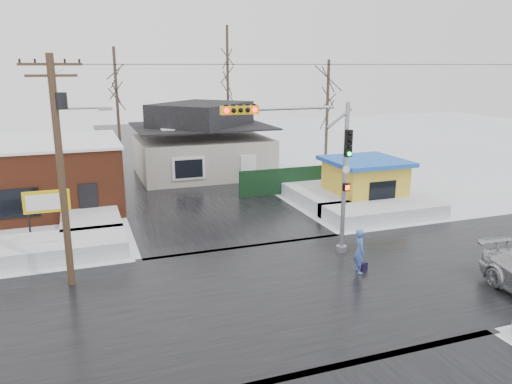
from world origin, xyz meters
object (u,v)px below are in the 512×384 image
object	(u,v)px
traffic_signal	(314,160)
kiosk	(364,181)
utility_pole	(62,159)
pedestrian	(360,251)
marquee_sign	(47,203)

from	to	relation	value
traffic_signal	kiosk	bearing A→B (deg)	44.84
utility_pole	traffic_signal	bearing A→B (deg)	-2.95
traffic_signal	utility_pole	distance (m)	10.39
utility_pole	kiosk	size ratio (longest dim) A/B	1.96
utility_pole	pedestrian	xyz separation A→B (m)	(11.42, -2.90, -4.15)
marquee_sign	pedestrian	xyz separation A→B (m)	(12.49, -8.89, -0.96)
kiosk	pedestrian	bearing A→B (deg)	-122.62
marquee_sign	traffic_signal	bearing A→B (deg)	-29.72
traffic_signal	utility_pole	world-z (taller)	utility_pole
kiosk	pedestrian	distance (m)	11.16
pedestrian	traffic_signal	bearing A→B (deg)	37.57
traffic_signal	pedestrian	size ratio (longest dim) A/B	3.65
traffic_signal	marquee_sign	distance (m)	13.42
utility_pole	marquee_sign	size ratio (longest dim) A/B	3.53
utility_pole	marquee_sign	bearing A→B (deg)	100.13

